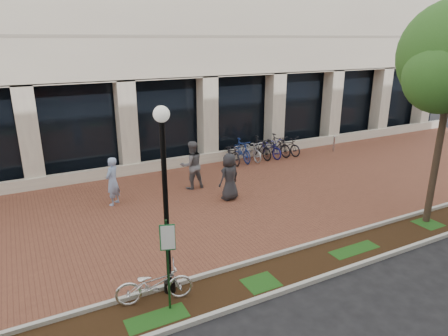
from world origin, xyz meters
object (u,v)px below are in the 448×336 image
parking_sign (168,254)px  lamppost (165,194)px  bollard (334,143)px  pedestrian_mid (192,165)px  locked_bicycle (154,284)px  pedestrian_right (229,177)px  pedestrian_left (112,181)px  bike_rack_cluster (260,148)px

parking_sign → lamppost: size_ratio=0.49×
lamppost → bollard: bearing=32.2°
lamppost → pedestrian_mid: 7.27m
lamppost → locked_bicycle: (-0.44, -0.20, -2.10)m
pedestrian_right → bollard: (8.29, 3.31, -0.46)m
locked_bicycle → pedestrian_mid: pedestrian_mid is taller
pedestrian_right → bollard: size_ratio=2.06×
locked_bicycle → pedestrian_mid: bearing=-17.1°
pedestrian_left → pedestrian_mid: bearing=139.0°
pedestrian_mid → lamppost: bearing=61.9°
lamppost → locked_bicycle: 2.16m
pedestrian_mid → pedestrian_right: size_ratio=1.09×
pedestrian_left → pedestrian_right: bearing=114.4°
lamppost → bollard: lamppost is taller
locked_bicycle → pedestrian_mid: 7.51m
pedestrian_mid → parking_sign: bearing=62.6°
locked_bicycle → pedestrian_right: size_ratio=0.99×
pedestrian_right → bollard: bearing=-173.9°
pedestrian_left → pedestrian_right: size_ratio=1.00×
pedestrian_mid → bike_rack_cluster: bearing=-154.4°
pedestrian_mid → bike_rack_cluster: 5.36m
bollard → bike_rack_cluster: bearing=169.6°
pedestrian_right → lamppost: bearing=32.0°
pedestrian_left → lamppost: bearing=44.9°
lamppost → pedestrian_left: lamppost is taller
lamppost → bike_rack_cluster: size_ratio=1.07×
locked_bicycle → pedestrian_right: 6.57m
pedestrian_mid → bollard: (9.08, 1.54, -0.55)m
pedestrian_mid → bollard: pedestrian_mid is taller
locked_bicycle → bollard: (12.84, 8.02, -0.03)m
bike_rack_cluster → bollard: bearing=-10.4°
lamppost → bike_rack_cluster: (8.13, 8.60, -2.05)m
bollard → pedestrian_mid: bearing=-170.4°
locked_bicycle → pedestrian_right: bearing=-31.0°
lamppost → bike_rack_cluster: bearing=46.6°
lamppost → pedestrian_right: (4.11, 4.51, -1.66)m
parking_sign → bollard: bearing=53.1°
locked_bicycle → bike_rack_cluster: (8.57, 8.80, 0.06)m
locked_bicycle → pedestrian_mid: (3.77, 6.48, 0.52)m
pedestrian_left → pedestrian_right: pedestrian_right is taller
locked_bicycle → pedestrian_right: (4.56, 4.71, 0.44)m
pedestrian_left → bike_rack_cluster: pedestrian_left is taller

